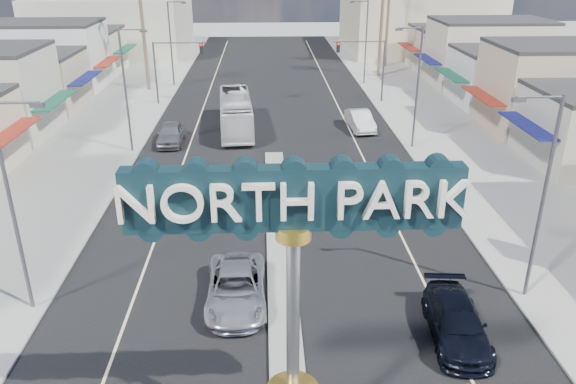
{
  "coord_description": "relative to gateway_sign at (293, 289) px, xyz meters",
  "views": [
    {
      "loc": [
        -0.67,
        -10.29,
        14.01
      ],
      "look_at": [
        0.28,
        11.43,
        4.56
      ],
      "focal_mm": 35.0,
      "sensor_mm": 36.0,
      "label": 1
    }
  ],
  "objects": [
    {
      "name": "ground",
      "position": [
        0.0,
        28.02,
        -5.93
      ],
      "size": [
        160.0,
        160.0,
        0.0
      ],
      "primitive_type": "plane",
      "color": "gray",
      "rests_on": "ground"
    },
    {
      "name": "road",
      "position": [
        0.0,
        28.02,
        -5.92
      ],
      "size": [
        20.0,
        120.0,
        0.01
      ],
      "primitive_type": "cube",
      "color": "black",
      "rests_on": "ground"
    },
    {
      "name": "median_island",
      "position": [
        0.0,
        12.02,
        -5.85
      ],
      "size": [
        1.3,
        30.0,
        0.16
      ],
      "primitive_type": "cube",
      "color": "gray",
      "rests_on": "ground"
    },
    {
      "name": "sidewalk_left",
      "position": [
        -14.0,
        28.02,
        -5.87
      ],
      "size": [
        8.0,
        120.0,
        0.12
      ],
      "primitive_type": "cube",
      "color": "gray",
      "rests_on": "ground"
    },
    {
      "name": "sidewalk_right",
      "position": [
        14.0,
        28.02,
        -5.87
      ],
      "size": [
        8.0,
        120.0,
        0.12
      ],
      "primitive_type": "cube",
      "color": "gray",
      "rests_on": "ground"
    },
    {
      "name": "storefront_row_left",
      "position": [
        -24.0,
        41.02,
        -2.93
      ],
      "size": [
        12.0,
        42.0,
        6.0
      ],
      "primitive_type": "cube",
      "color": "beige",
      "rests_on": "ground"
    },
    {
      "name": "storefront_row_right",
      "position": [
        24.0,
        41.02,
        -2.93
      ],
      "size": [
        12.0,
        42.0,
        6.0
      ],
      "primitive_type": "cube",
      "color": "#B7B29E",
      "rests_on": "ground"
    },
    {
      "name": "backdrop_far_left",
      "position": [
        -22.0,
        73.02,
        -1.93
      ],
      "size": [
        20.0,
        20.0,
        8.0
      ],
      "primitive_type": "cube",
      "color": "#B7B29E",
      "rests_on": "ground"
    },
    {
      "name": "backdrop_far_right",
      "position": [
        22.0,
        73.02,
        -1.93
      ],
      "size": [
        20.0,
        20.0,
        8.0
      ],
      "primitive_type": "cube",
      "color": "beige",
      "rests_on": "ground"
    },
    {
      "name": "gateway_sign",
      "position": [
        0.0,
        0.0,
        0.0
      ],
      "size": [
        8.2,
        1.5,
        9.15
      ],
      "color": "red",
      "rests_on": "median_island"
    },
    {
      "name": "traffic_signal_left",
      "position": [
        -9.18,
        42.02,
        -1.65
      ],
      "size": [
        5.09,
        0.45,
        6.0
      ],
      "color": "#47474C",
      "rests_on": "ground"
    },
    {
      "name": "traffic_signal_right",
      "position": [
        9.18,
        42.02,
        -1.65
      ],
      "size": [
        5.09,
        0.45,
        6.0
      ],
      "color": "#47474C",
      "rests_on": "ground"
    },
    {
      "name": "streetlight_l_near",
      "position": [
        -10.43,
        8.02,
        -0.86
      ],
      "size": [
        2.03,
        0.22,
        9.0
      ],
      "color": "#47474C",
      "rests_on": "ground"
    },
    {
      "name": "streetlight_l_mid",
      "position": [
        -10.43,
        28.02,
        -0.86
      ],
      "size": [
        2.03,
        0.22,
        9.0
      ],
      "color": "#47474C",
      "rests_on": "ground"
    },
    {
      "name": "streetlight_l_far",
      "position": [
        -10.43,
        50.02,
        -0.86
      ],
      "size": [
        2.03,
        0.22,
        9.0
      ],
      "color": "#47474C",
      "rests_on": "ground"
    },
    {
      "name": "streetlight_r_near",
      "position": [
        10.43,
        8.02,
        -0.86
      ],
      "size": [
        2.03,
        0.22,
        9.0
      ],
      "color": "#47474C",
      "rests_on": "ground"
    },
    {
      "name": "streetlight_r_mid",
      "position": [
        10.43,
        28.02,
        -0.86
      ],
      "size": [
        2.03,
        0.22,
        9.0
      ],
      "color": "#47474C",
      "rests_on": "ground"
    },
    {
      "name": "streetlight_r_far",
      "position": [
        10.43,
        50.02,
        -0.86
      ],
      "size": [
        2.03,
        0.22,
        9.0
      ],
      "color": "#47474C",
      "rests_on": "ground"
    },
    {
      "name": "suv_left",
      "position": [
        -2.0,
        8.1,
        -5.18
      ],
      "size": [
        2.6,
        5.45,
        1.5
      ],
      "primitive_type": "imported",
      "rotation": [
        0.0,
        0.0,
        0.02
      ],
      "color": "#B1B1B6",
      "rests_on": "ground"
    },
    {
      "name": "suv_right",
      "position": [
        6.63,
        5.36,
        -5.2
      ],
      "size": [
        2.44,
        5.14,
        1.45
      ],
      "primitive_type": "imported",
      "rotation": [
        0.0,
        0.0,
        -0.08
      ],
      "color": "black",
      "rests_on": "ground"
    },
    {
      "name": "car_parked_left",
      "position": [
        -7.97,
        29.94,
        -5.12
      ],
      "size": [
        2.03,
        4.78,
        1.61
      ],
      "primitive_type": "imported",
      "rotation": [
        0.0,
        0.0,
        0.03
      ],
      "color": "slate",
      "rests_on": "ground"
    },
    {
      "name": "car_parked_right",
      "position": [
        7.37,
        32.97,
        -5.14
      ],
      "size": [
        2.11,
        4.92,
        1.58
      ],
      "primitive_type": "imported",
      "rotation": [
        0.0,
        0.0,
        0.09
      ],
      "color": "silver",
      "rests_on": "ground"
    },
    {
      "name": "city_bus",
      "position": [
        -3.04,
        33.38,
        -4.44
      ],
      "size": [
        3.23,
        10.83,
        2.97
      ],
      "primitive_type": "imported",
      "rotation": [
        0.0,
        0.0,
        0.07
      ],
      "color": "silver",
      "rests_on": "ground"
    }
  ]
}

